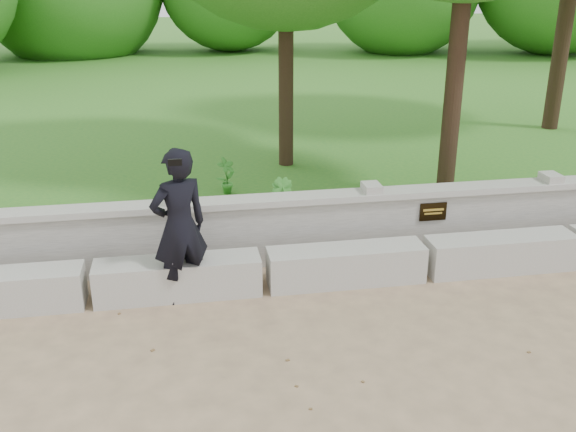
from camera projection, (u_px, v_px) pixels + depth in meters
name	position (u px, v px, depth m)	size (l,w,h in m)	color
ground	(495.00, 361.00, 6.23)	(80.00, 80.00, 0.00)	tan
lawn	(274.00, 93.00, 19.05)	(40.00, 22.00, 0.25)	#2B6A23
concrete_bench	(425.00, 259.00, 7.89)	(11.90, 0.45, 0.45)	beige
parapet_wall	(407.00, 220.00, 8.45)	(12.50, 0.35, 0.90)	#BCB9B1
man_main	(179.00, 227.00, 7.08)	(0.77, 0.72, 1.80)	black
shrub_a	(226.00, 176.00, 10.02)	(0.31, 0.21, 0.59)	#3C8E30
shrub_b	(284.00, 202.00, 8.81)	(0.36, 0.29, 0.65)	#3C8E30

